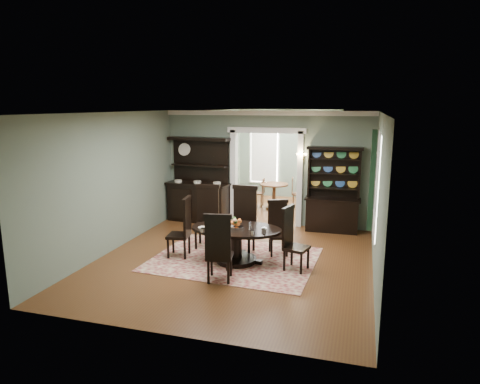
# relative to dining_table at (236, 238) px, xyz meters

# --- Properties ---
(room) EXTENTS (5.51, 6.01, 3.01)m
(room) POSITION_rel_dining_table_xyz_m (-0.08, 0.09, 1.07)
(room) COLOR brown
(room) RESTS_ON ground
(parlor) EXTENTS (3.51, 3.50, 3.01)m
(parlor) POSITION_rel_dining_table_xyz_m (-0.08, 5.57, 1.01)
(parlor) COLOR brown
(parlor) RESTS_ON ground
(doorway_trim) EXTENTS (2.08, 0.25, 2.57)m
(doorway_trim) POSITION_rel_dining_table_xyz_m (-0.08, 3.04, 1.11)
(doorway_trim) COLOR silver
(doorway_trim) RESTS_ON floor
(right_window) EXTENTS (0.15, 1.47, 2.12)m
(right_window) POSITION_rel_dining_table_xyz_m (2.62, 0.97, 1.09)
(right_window) COLOR white
(right_window) RESTS_ON wall_right
(wall_sconce) EXTENTS (0.27, 0.21, 0.21)m
(wall_sconce) POSITION_rel_dining_table_xyz_m (0.87, 2.89, 1.38)
(wall_sconce) COLOR gold
(wall_sconce) RESTS_ON back_wall_right
(rug) EXTENTS (3.41, 2.73, 0.01)m
(rug) POSITION_rel_dining_table_xyz_m (-0.09, 0.13, -0.50)
(rug) COLOR maroon
(rug) RESTS_ON floor
(dining_table) EXTENTS (1.88, 1.77, 0.73)m
(dining_table) POSITION_rel_dining_table_xyz_m (0.00, 0.00, 0.00)
(dining_table) COLOR black
(dining_table) RESTS_ON rug
(centerpiece) EXTENTS (1.43, 0.92, 0.23)m
(centerpiece) POSITION_rel_dining_table_xyz_m (0.02, -0.05, 0.29)
(centerpiece) COLOR white
(centerpiece) RESTS_ON dining_table
(chair_far_left) EXTENTS (0.57, 0.55, 1.40)m
(chair_far_left) POSITION_rel_dining_table_xyz_m (-0.94, 0.84, 0.23)
(chair_far_left) COLOR black
(chair_far_left) RESTS_ON rug
(chair_far_mid) EXTENTS (0.56, 0.51, 1.45)m
(chair_far_mid) POSITION_rel_dining_table_xyz_m (-0.03, 0.69, 0.26)
(chair_far_mid) COLOR black
(chair_far_mid) RESTS_ON rug
(chair_far_right) EXTENTS (0.54, 0.53, 1.17)m
(chair_far_right) POSITION_rel_dining_table_xyz_m (0.70, 0.77, 0.11)
(chair_far_right) COLOR black
(chair_far_right) RESTS_ON rug
(chair_end_left) EXTENTS (0.51, 0.53, 1.29)m
(chair_end_left) POSITION_rel_dining_table_xyz_m (-1.16, 0.01, 0.17)
(chair_end_left) COLOR black
(chair_end_left) RESTS_ON rug
(chair_end_right) EXTENTS (0.54, 0.56, 1.25)m
(chair_end_right) POSITION_rel_dining_table_xyz_m (1.13, -0.05, 0.15)
(chair_end_right) COLOR black
(chair_end_right) RESTS_ON rug
(chair_near) EXTENTS (0.56, 0.54, 1.30)m
(chair_near) POSITION_rel_dining_table_xyz_m (-0.01, -1.07, 0.18)
(chair_near) COLOR black
(chair_near) RESTS_ON rug
(sideboard) EXTENTS (1.79, 0.78, 2.29)m
(sideboard) POSITION_rel_dining_table_xyz_m (-1.90, 2.77, 0.29)
(sideboard) COLOR black
(sideboard) RESTS_ON floor
(welsh_dresser) EXTENTS (1.37, 0.52, 2.13)m
(welsh_dresser) POSITION_rel_dining_table_xyz_m (1.69, 2.81, 0.27)
(welsh_dresser) COLOR black
(welsh_dresser) RESTS_ON floor
(parlor_table) EXTENTS (0.86, 0.86, 0.79)m
(parlor_table) POSITION_rel_dining_table_xyz_m (-0.19, 4.65, 0.01)
(parlor_table) COLOR #563418
(parlor_table) RESTS_ON parlor_floor
(parlor_chair_left) EXTENTS (0.37, 0.37, 0.89)m
(parlor_chair_left) POSITION_rel_dining_table_xyz_m (-0.68, 4.86, -0.03)
(parlor_chair_left) COLOR #563418
(parlor_chair_left) RESTS_ON parlor_floor
(parlor_chair_right) EXTENTS (0.42, 0.41, 0.96)m
(parlor_chair_right) POSITION_rel_dining_table_xyz_m (0.44, 4.91, 0.01)
(parlor_chair_right) COLOR #563418
(parlor_chair_right) RESTS_ON parlor_floor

